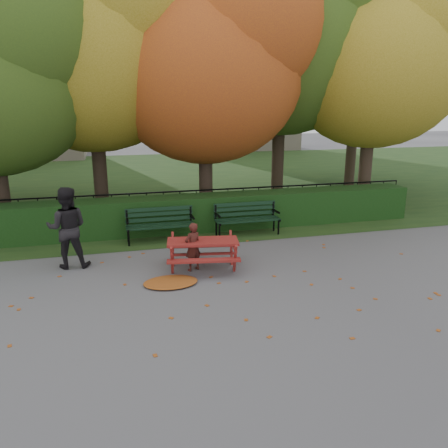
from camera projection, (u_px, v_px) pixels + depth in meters
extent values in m
plane|color=slate|center=(250.00, 290.00, 8.55)|extent=(90.00, 90.00, 0.00)
plane|color=#1A3515|center=(162.00, 178.00, 21.61)|extent=(90.00, 90.00, 0.00)
cube|color=#C4B29D|center=(237.00, 73.00, 35.06)|extent=(9.00, 6.00, 12.00)
cube|color=black|center=(202.00, 213.00, 12.62)|extent=(13.00, 0.90, 1.00)
cube|color=black|center=(197.00, 220.00, 13.47)|extent=(14.00, 0.04, 0.04)
cube|color=black|center=(196.00, 191.00, 13.23)|extent=(14.00, 0.04, 0.04)
cylinder|color=black|center=(95.00, 213.00, 12.62)|extent=(0.03, 0.03, 1.00)
cylinder|color=black|center=(196.00, 207.00, 13.36)|extent=(0.03, 0.03, 1.00)
cylinder|color=black|center=(287.00, 201.00, 14.11)|extent=(0.03, 0.03, 1.00)
cylinder|color=black|center=(382.00, 196.00, 14.97)|extent=(0.03, 0.03, 1.00)
cylinder|color=#2E2119|center=(0.00, 186.00, 12.25)|extent=(0.44, 0.44, 2.62)
sphere|color=#37531B|center=(15.00, 26.00, 10.77)|extent=(4.20, 4.20, 4.20)
cylinder|color=#2E2119|center=(100.00, 167.00, 13.97)|extent=(0.44, 0.44, 3.15)
ellipsoid|color=olive|center=(91.00, 55.00, 13.08)|extent=(6.40, 6.40, 5.76)
cylinder|color=#2E2119|center=(206.00, 172.00, 14.09)|extent=(0.44, 0.44, 2.80)
ellipsoid|color=#94371D|center=(205.00, 75.00, 13.30)|extent=(6.00, 6.00, 5.40)
sphere|color=#94371D|center=(245.00, 24.00, 12.50)|extent=(4.50, 4.50, 4.50)
cylinder|color=#2E2119|center=(278.00, 155.00, 15.95)|extent=(0.44, 0.44, 3.50)
ellipsoid|color=#37531B|center=(281.00, 45.00, 14.96)|extent=(6.80, 6.80, 6.12)
cylinder|color=#2E2119|center=(366.00, 165.00, 15.29)|extent=(0.44, 0.44, 2.97)
ellipsoid|color=olive|center=(374.00, 68.00, 14.45)|extent=(5.80, 5.80, 5.22)
sphere|color=olive|center=(419.00, 23.00, 13.68)|extent=(4.35, 4.35, 4.35)
cylinder|color=#2E2119|center=(351.00, 150.00, 19.44)|extent=(0.44, 0.44, 3.15)
ellipsoid|color=#37531B|center=(357.00, 70.00, 18.55)|extent=(6.00, 6.00, 5.40)
sphere|color=#37531B|center=(393.00, 34.00, 17.76)|extent=(4.50, 4.50, 4.50)
cube|color=black|center=(162.00, 227.00, 11.30)|extent=(1.80, 0.12, 0.04)
cube|color=black|center=(161.00, 226.00, 11.47)|extent=(1.80, 0.12, 0.04)
cube|color=black|center=(160.00, 224.00, 11.64)|extent=(1.80, 0.12, 0.04)
cube|color=black|center=(159.00, 219.00, 11.70)|extent=(1.80, 0.05, 0.10)
cube|color=black|center=(159.00, 214.00, 11.66)|extent=(1.80, 0.05, 0.10)
cube|color=black|center=(159.00, 209.00, 11.62)|extent=(1.80, 0.05, 0.10)
cube|color=black|center=(128.00, 229.00, 11.27)|extent=(0.05, 0.55, 0.06)
cube|color=black|center=(127.00, 218.00, 11.46)|extent=(0.05, 0.05, 0.41)
cylinder|color=black|center=(129.00, 238.00, 11.15)|extent=(0.05, 0.05, 0.44)
cylinder|color=black|center=(128.00, 234.00, 11.49)|extent=(0.05, 0.05, 0.44)
cube|color=black|center=(127.00, 221.00, 11.23)|extent=(0.05, 0.45, 0.04)
cube|color=black|center=(193.00, 224.00, 11.69)|extent=(0.05, 0.55, 0.06)
cube|color=black|center=(191.00, 214.00, 11.88)|extent=(0.05, 0.05, 0.41)
cylinder|color=black|center=(194.00, 233.00, 11.57)|extent=(0.05, 0.05, 0.44)
cylinder|color=black|center=(191.00, 230.00, 11.91)|extent=(0.05, 0.05, 0.44)
cube|color=black|center=(192.00, 217.00, 11.65)|extent=(0.05, 0.45, 0.04)
cube|color=black|center=(250.00, 221.00, 11.90)|extent=(1.80, 0.12, 0.04)
cube|color=black|center=(248.00, 220.00, 12.07)|extent=(1.80, 0.12, 0.04)
cube|color=black|center=(246.00, 218.00, 12.23)|extent=(1.80, 0.12, 0.04)
cube|color=black|center=(245.00, 214.00, 12.29)|extent=(1.80, 0.05, 0.10)
cube|color=black|center=(245.00, 208.00, 12.25)|extent=(1.80, 0.05, 0.10)
cube|color=black|center=(245.00, 204.00, 12.22)|extent=(1.80, 0.05, 0.10)
cube|color=black|center=(218.00, 222.00, 11.86)|extent=(0.05, 0.55, 0.06)
cube|color=black|center=(215.00, 212.00, 12.05)|extent=(0.05, 0.05, 0.41)
cylinder|color=black|center=(220.00, 231.00, 11.75)|extent=(0.05, 0.05, 0.44)
cylinder|color=black|center=(216.00, 228.00, 12.08)|extent=(0.05, 0.05, 0.44)
cube|color=black|center=(218.00, 215.00, 11.83)|extent=(0.05, 0.45, 0.04)
cube|color=black|center=(276.00, 218.00, 12.28)|extent=(0.05, 0.55, 0.06)
cube|color=black|center=(273.00, 209.00, 12.47)|extent=(0.05, 0.05, 0.41)
cylinder|color=black|center=(279.00, 227.00, 12.17)|extent=(0.05, 0.05, 0.44)
cylinder|color=black|center=(274.00, 224.00, 12.50)|extent=(0.05, 0.05, 0.44)
cube|color=black|center=(276.00, 211.00, 12.25)|extent=(0.05, 0.45, 0.04)
cube|color=maroon|center=(203.00, 241.00, 9.51)|extent=(1.62, 0.89, 0.05)
cube|color=maroon|center=(204.00, 261.00, 9.08)|extent=(1.55, 0.47, 0.04)
cube|color=maroon|center=(202.00, 245.00, 10.07)|extent=(1.55, 0.47, 0.04)
cube|color=maroon|center=(172.00, 261.00, 9.16)|extent=(0.13, 0.44, 0.75)
cube|color=maroon|center=(173.00, 249.00, 9.89)|extent=(0.13, 0.44, 0.75)
cube|color=maroon|center=(172.00, 245.00, 9.47)|extent=(0.25, 1.15, 0.05)
cube|color=maroon|center=(235.00, 259.00, 9.27)|extent=(0.13, 0.44, 0.75)
cube|color=maroon|center=(231.00, 248.00, 10.01)|extent=(0.13, 0.44, 0.75)
cube|color=maroon|center=(233.00, 244.00, 9.58)|extent=(0.25, 1.15, 0.05)
cube|color=maroon|center=(203.00, 254.00, 9.58)|extent=(1.36, 0.28, 0.05)
ellipsoid|color=brown|center=(171.00, 282.00, 8.84)|extent=(1.13, 0.80, 0.08)
imported|color=#451B16|center=(193.00, 247.00, 9.45)|extent=(0.46, 0.39, 1.07)
imported|color=black|center=(67.00, 228.00, 9.56)|extent=(0.93, 0.75, 1.81)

